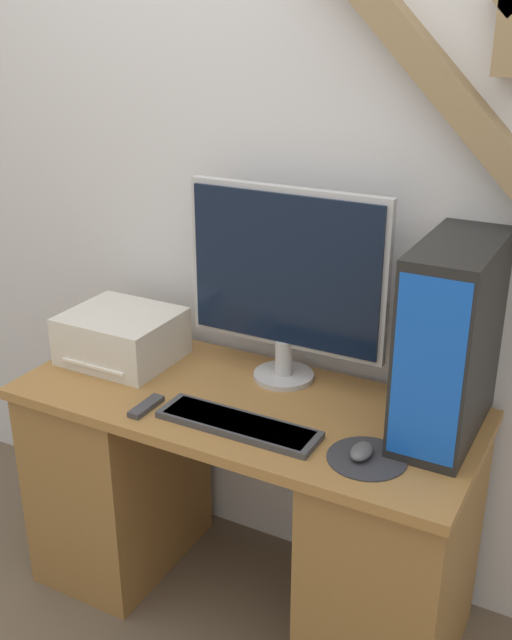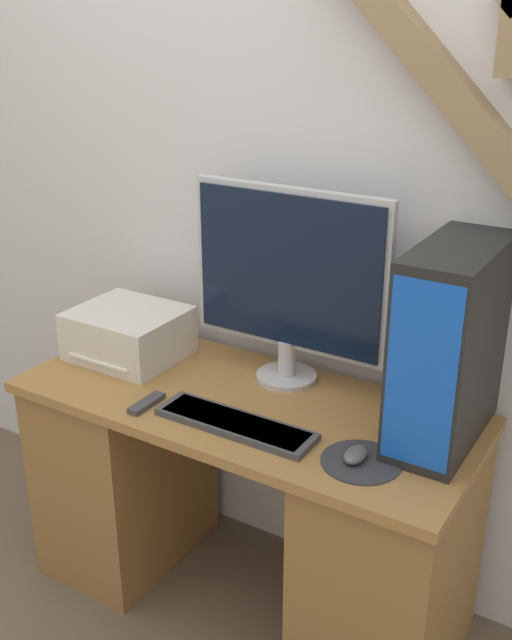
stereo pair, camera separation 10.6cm
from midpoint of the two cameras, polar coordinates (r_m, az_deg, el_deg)
The scene contains 9 objects.
wall_back at distance 2.17m, azimuth 2.22°, elevation 12.90°, with size 6.40×0.13×2.70m.
desk at distance 2.29m, azimuth -2.26°, elevation -13.64°, with size 1.31×0.56×0.71m.
monitor at distance 2.10m, azimuth 0.83°, elevation 3.33°, with size 0.60×0.18×0.57m.
keyboard at distance 1.97m, azimuth -2.92°, elevation -7.95°, with size 0.44×0.12×0.02m.
mousepad at distance 1.86m, azimuth 6.82°, elevation -10.44°, with size 0.20×0.20×0.00m.
mouse at distance 1.85m, azimuth 6.41°, elevation -9.95°, with size 0.05×0.08×0.03m.
computer_tower at distance 1.91m, azimuth 13.19°, elevation -1.40°, with size 0.18×0.44×0.51m.
printer at distance 2.36m, azimuth -11.46°, elevation -1.25°, with size 0.33×0.29×0.15m.
remote_control at distance 2.09m, azimuth -9.81°, elevation -6.52°, with size 0.04×0.13×0.02m.
Camera 1 is at (0.91, -1.33, 1.72)m, focal length 42.00 mm.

